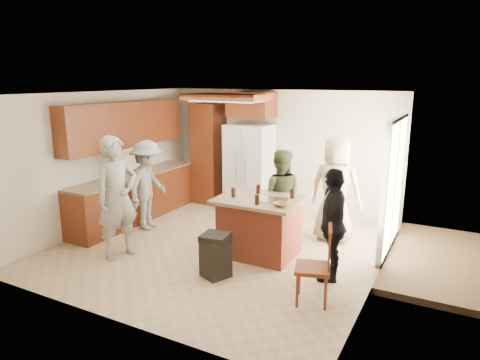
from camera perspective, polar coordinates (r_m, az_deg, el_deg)
The scene contains 12 objects.
person_front_left at distance 6.80m, azimuth -16.06°, elevation -2.27°, with size 0.69×0.51×1.90m, color gray.
person_behind_left at distance 7.22m, azimuth 5.32°, elevation -2.16°, with size 0.77×0.48×1.59m, color #3A4226.
person_behind_right at distance 7.38m, azimuth 12.64°, elevation -1.13°, with size 0.89×0.58×1.83m, color tan.
person_side_right at distance 5.99m, azimuth 12.24°, elevation -5.81°, with size 0.92×0.47×1.57m, color black.
person_counter at distance 7.98m, azimuth -12.22°, elevation -0.69°, with size 1.07×0.49×1.65m, color gray.
left_cabinetry at distance 8.52m, azimuth -14.31°, elevation 0.99°, with size 0.64×3.00×2.30m.
back_wall_units at distance 9.34m, azimuth -2.82°, elevation 5.11°, with size 1.80×0.60×2.45m.
refrigerator at distance 8.98m, azimuth 1.25°, elevation 1.68°, with size 0.90×0.76×1.80m.
kitchen_island at distance 6.73m, azimuth 2.63°, elevation -6.15°, with size 1.28×1.03×0.93m.
island_items at distance 6.41m, azimuth 4.12°, elevation -2.55°, with size 1.00×0.64×0.15m.
trash_bin at distance 6.08m, azimuth -3.29°, elevation -9.97°, with size 0.45×0.45×0.63m.
spindle_chair at distance 5.44m, azimuth 9.87°, elevation -11.51°, with size 0.52×0.52×0.99m.
Camera 1 is at (3.39, -5.74, 2.73)m, focal length 32.00 mm.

